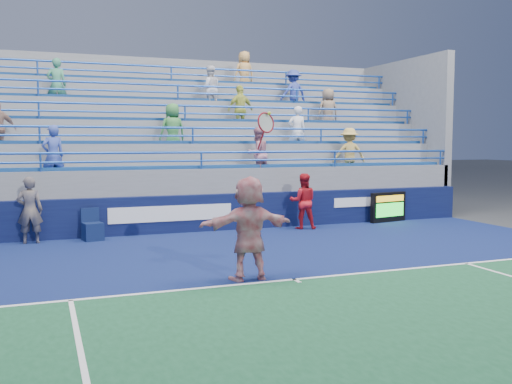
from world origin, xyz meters
name	(u,v)px	position (x,y,z in m)	size (l,w,h in m)	color
ground	(294,281)	(0.00, 0.00, 0.00)	(120.00, 120.00, 0.00)	#333538
sponsor_wall	(204,213)	(0.00, 6.50, 0.55)	(18.00, 0.32, 1.10)	#0A0F38
bleacher_stand	(175,173)	(0.00, 10.27, 1.55)	(18.00, 5.60, 6.13)	slate
serve_speed_board	(388,207)	(6.25, 6.21, 0.50)	(1.44, 0.44, 1.00)	black
judge_chair	(93,230)	(-3.24, 5.97, 0.28)	(0.58, 0.59, 0.87)	#0D1A42
tennis_player	(249,228)	(-0.81, 0.34, 1.01)	(1.88, 0.62, 3.23)	silver
line_judge	(30,210)	(-4.80, 6.06, 0.88)	(0.65, 0.42, 1.77)	#161E3D
ball_girl	(303,201)	(2.96, 5.86, 0.85)	(0.83, 0.65, 1.71)	red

